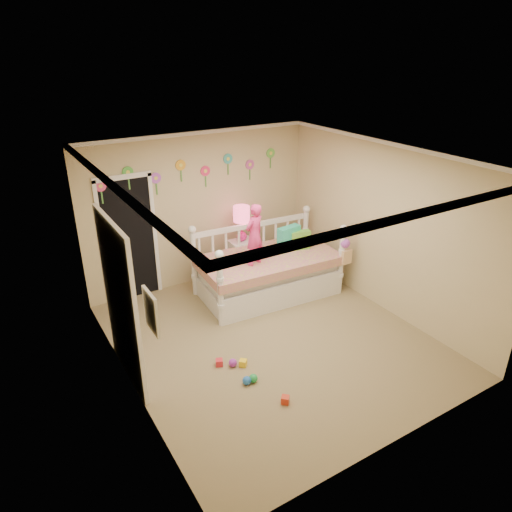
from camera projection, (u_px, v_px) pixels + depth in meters
floor at (272, 339)px, 6.67m from camera, size 4.00×4.50×0.01m
ceiling at (275, 158)px, 5.59m from camera, size 4.00×4.50×0.01m
back_wall at (200, 209)px, 7.88m from camera, size 4.00×0.01×2.60m
left_wall at (123, 296)px, 5.19m from camera, size 0.01×4.50×2.60m
right_wall at (384, 228)px, 7.08m from camera, size 0.01×4.50×2.60m
crown_molding at (275, 160)px, 5.60m from camera, size 4.00×4.50×0.06m
daybed at (268, 260)px, 7.65m from camera, size 2.36×1.38×1.24m
pillow_turquoise at (289, 238)px, 7.76m from camera, size 0.43×0.20×0.41m
pillow_lime at (300, 240)px, 7.81m from camera, size 0.36×0.20×0.32m
child at (254, 235)px, 7.14m from camera, size 0.41×0.34×0.98m
nightstand at (242, 259)px, 8.28m from camera, size 0.44×0.34×0.72m
table_lamp at (242, 218)px, 7.96m from camera, size 0.29×0.29×0.63m
closet_doorway at (129, 239)px, 7.39m from camera, size 0.90×0.04×2.07m
flower_decals at (193, 173)px, 7.56m from camera, size 3.40×0.02×0.50m
mirror_closet at (121, 303)px, 5.54m from camera, size 0.07×1.30×2.10m
wall_picture at (151, 312)px, 4.40m from camera, size 0.05×0.34×0.42m
hanging_bag at (345, 252)px, 7.59m from camera, size 0.20×0.16×0.36m
toy_scatter at (262, 373)px, 5.91m from camera, size 0.94×1.38×0.11m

